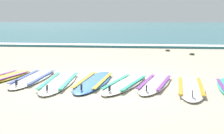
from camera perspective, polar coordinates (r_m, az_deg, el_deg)
The scene contains 12 objects.
ground_plane at distance 6.48m, azimuth -0.44°, elevation -3.23°, with size 80.00×80.00×0.00m, color #B7AD93.
sea at distance 43.84m, azimuth 5.32°, elevation 7.74°, with size 80.00×60.00×0.10m, color teal.
wave_foam_strip at distance 14.36m, azimuth 3.27°, elevation 4.05°, with size 80.00×0.91×0.11m, color white.
surfboard_0 at distance 7.38m, azimuth -20.09°, elevation -1.95°, with size 0.96×2.12×0.18m.
surfboard_1 at distance 7.15m, azimuth -14.74°, elevation -2.04°, with size 0.62×2.32×0.18m.
surfboard_2 at distance 6.62m, azimuth -10.05°, elevation -2.79°, with size 0.71×2.44×0.18m.
surfboard_3 at distance 6.56m, azimuth -3.49°, elevation -2.76°, with size 0.80×2.41×0.18m.
surfboard_4 at distance 6.35m, azimuth 2.56°, elevation -3.16°, with size 1.15×2.28×0.18m.
surfboard_5 at distance 6.42m, azimuth 8.25°, elevation -3.13°, with size 1.00×2.20×0.18m.
surfboard_6 at distance 6.20m, azimuth 14.77°, elevation -3.80°, with size 0.78×2.24×0.18m.
seaweed_clump_near_shoreline at distance 12.81m, azimuth 10.59°, elevation 3.15°, with size 0.21×0.17×0.07m, color #4C4228.
seaweed_clump_mid_sand at distance 11.75m, azimuth 15.04°, elevation 2.41°, with size 0.21×0.17×0.07m, color #384723.
Camera 1 is at (0.74, -6.28, 1.44)m, focal length 47.82 mm.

